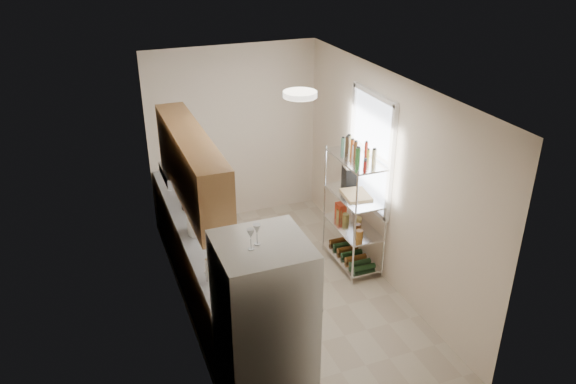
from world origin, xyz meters
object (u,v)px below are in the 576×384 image
object	(u,v)px
refrigerator	(264,333)
rice_cooker	(200,224)
cutting_board	(356,195)
frying_pan_large	(191,206)
espresso_machine	(349,175)

from	to	relation	value
refrigerator	rice_cooker	xyz separation A→B (m)	(-0.11, 1.92, 0.11)
cutting_board	frying_pan_large	bearing A→B (deg)	162.19
rice_cooker	cutting_board	world-z (taller)	rice_cooker
frying_pan_large	espresso_machine	world-z (taller)	espresso_machine
refrigerator	rice_cooker	world-z (taller)	refrigerator
refrigerator	espresso_machine	distance (m)	2.99
rice_cooker	espresso_machine	size ratio (longest dim) A/B	1.08
frying_pan_large	rice_cooker	bearing A→B (deg)	-102.38
refrigerator	rice_cooker	bearing A→B (deg)	93.37
refrigerator	cutting_board	world-z (taller)	refrigerator
espresso_machine	cutting_board	bearing A→B (deg)	-90.38
refrigerator	frying_pan_large	world-z (taller)	refrigerator
rice_cooker	frying_pan_large	size ratio (longest dim) A/B	1.20
cutting_board	espresso_machine	distance (m)	0.36
refrigerator	rice_cooker	distance (m)	1.92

